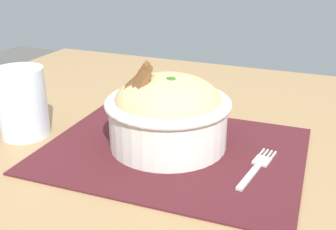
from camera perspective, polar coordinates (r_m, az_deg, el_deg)
table at (r=0.70m, az=-1.56°, el=-8.83°), size 1.05×0.97×0.74m
placemat at (r=0.63m, az=0.75°, el=-4.84°), size 0.39×0.31×0.00m
bowl at (r=0.62m, az=-0.03°, el=0.50°), size 0.23×0.23×0.13m
fork at (r=0.59m, az=12.27°, el=-7.00°), size 0.03×0.13×0.00m
drinking_glass at (r=0.71m, az=-19.51°, el=1.09°), size 0.08×0.08×0.11m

